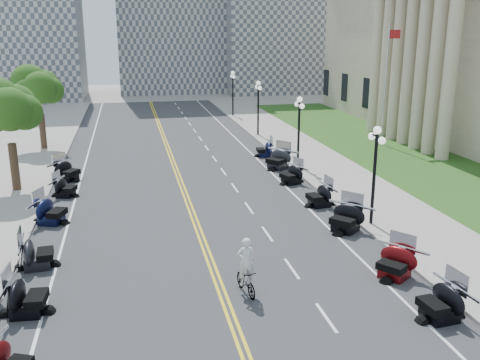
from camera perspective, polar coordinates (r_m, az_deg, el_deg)
ground at (r=21.89m, az=-2.61°, el=-10.18°), size 160.00×160.00×0.00m
road at (r=31.11m, az=-5.62°, el=-2.22°), size 16.00×90.00×0.01m
centerline_yellow_a at (r=31.09m, az=-5.84°, el=-2.22°), size 0.12×90.00×0.00m
centerline_yellow_b at (r=31.12m, az=-5.40°, el=-2.19°), size 0.12×90.00×0.00m
edge_line_north at (r=32.37m, az=5.71°, el=-1.48°), size 0.12×90.00×0.00m
edge_line_south at (r=31.13m, az=-17.41°, el=-2.86°), size 0.12×90.00×0.00m
lane_dash_5 at (r=19.22m, az=9.19°, el=-14.28°), size 0.12×2.00×0.00m
lane_dash_6 at (r=22.56m, az=5.54°, el=-9.38°), size 0.12×2.00×0.00m
lane_dash_7 at (r=26.08m, az=2.93°, el=-5.75°), size 0.12×2.00×0.00m
lane_dash_8 at (r=29.73m, az=0.97°, el=-2.99°), size 0.12×2.00×0.00m
lane_dash_9 at (r=33.46m, az=-0.55°, el=-0.83°), size 0.12×2.00×0.00m
lane_dash_10 at (r=37.24m, az=-1.77°, el=0.89°), size 0.12×2.00×0.00m
lane_dash_11 at (r=41.07m, az=-2.75°, el=2.29°), size 0.12×2.00×0.00m
lane_dash_12 at (r=44.92m, az=-3.57°, el=3.45°), size 0.12×2.00×0.00m
lane_dash_13 at (r=48.80m, az=-4.27°, el=4.43°), size 0.12×2.00×0.00m
lane_dash_14 at (r=52.70m, az=-4.86°, el=5.26°), size 0.12×2.00×0.00m
lane_dash_15 at (r=56.61m, az=-5.37°, el=5.98°), size 0.12×2.00×0.00m
lane_dash_16 at (r=60.53m, az=-5.82°, el=6.60°), size 0.12×2.00×0.00m
lane_dash_17 at (r=64.46m, az=-6.21°, el=7.15°), size 0.12×2.00×0.00m
lane_dash_18 at (r=68.40m, az=-6.56°, el=7.64°), size 0.12×2.00×0.00m
lane_dash_19 at (r=72.35m, az=-6.87°, el=8.07°), size 0.12×2.00×0.00m
sidewalk_north at (r=33.79m, az=12.36°, el=-0.93°), size 5.00×90.00×0.15m
lawn at (r=43.78m, az=16.52°, el=2.55°), size 9.00×60.00×0.10m
distant_block_a at (r=82.86m, az=-23.31°, el=16.93°), size 18.00×14.00×26.00m
distant_block_c at (r=88.10m, az=4.86°, el=16.65°), size 20.00×14.00×22.00m
street_lamp_2 at (r=27.10m, az=14.11°, el=0.38°), size 0.50×1.20×4.90m
street_lamp_3 at (r=37.96m, az=6.28°, el=5.10°), size 0.50×1.20×4.90m
street_lamp_4 at (r=49.35m, az=1.95°, el=7.64°), size 0.50×1.20×4.90m
street_lamp_5 at (r=60.98m, az=-0.77°, el=9.20°), size 0.50×1.20×4.90m
flagpole at (r=46.72m, az=15.23°, el=9.61°), size 1.10×0.20×10.00m
tree_3 at (r=34.48m, az=-23.48°, el=6.44°), size 4.80×4.80×9.20m
tree_4 at (r=46.21m, az=-20.67°, el=8.79°), size 4.80×4.80×9.20m
motorcycle_n_4 at (r=19.79m, az=20.63°, el=-11.95°), size 2.21×2.21×1.40m
motorcycle_n_5 at (r=22.33m, az=16.23°, el=-8.31°), size 2.79×2.79×1.40m
motorcycle_n_6 at (r=26.66m, az=11.22°, el=-3.87°), size 3.02×3.02×1.50m
motorcycle_n_7 at (r=30.17m, az=8.47°, el=-1.55°), size 2.16×2.16×1.36m
motorcycle_n_8 at (r=34.38m, az=5.51°, el=0.68°), size 2.46×2.46×1.33m
motorcycle_n_9 at (r=37.95m, az=4.07°, el=2.34°), size 3.13×3.13×1.56m
motorcycle_n_10 at (r=41.65m, az=2.64°, el=3.38°), size 1.97×1.97×1.30m
motorcycle_s_5 at (r=20.27m, az=-21.83°, el=-11.35°), size 2.19×2.19×1.43m
motorcycle_s_6 at (r=23.82m, az=-20.88°, el=-7.17°), size 2.19×2.19×1.42m
motorcycle_s_7 at (r=28.84m, az=-19.55°, el=-3.03°), size 2.67×2.67×1.46m
motorcycle_s_8 at (r=33.19m, az=-18.16°, el=-0.67°), size 2.27×2.27×1.25m
motorcycle_s_9 at (r=36.68m, az=-17.97°, el=1.03°), size 2.88×2.88×1.45m
bicycle at (r=20.30m, az=0.62°, el=-10.76°), size 0.79×1.73×1.01m
cyclist_rider at (r=19.70m, az=0.64°, el=-6.98°), size 0.69×0.45×1.89m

